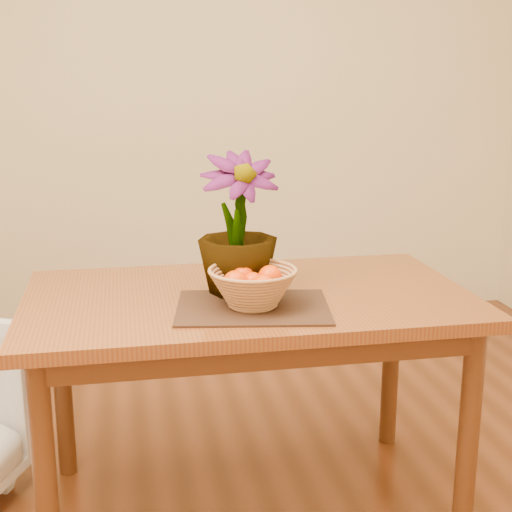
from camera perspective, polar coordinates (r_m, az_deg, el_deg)
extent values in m
cube|color=#FFEBC2|center=(4.09, -5.57, 13.14)|extent=(4.00, 0.02, 2.70)
cube|color=brown|center=(2.26, -0.61, -3.48)|extent=(1.40, 0.80, 0.04)
cube|color=#472510|center=(2.28, -0.61, -4.91)|extent=(1.28, 0.68, 0.08)
cylinder|color=#472510|center=(2.11, -16.52, -16.71)|extent=(0.06, 0.06, 0.71)
cylinder|color=#472510|center=(2.32, 16.62, -13.71)|extent=(0.06, 0.06, 0.71)
cylinder|color=#472510|center=(2.68, -15.23, -9.74)|extent=(0.06, 0.06, 0.71)
cylinder|color=#472510|center=(2.85, 10.74, -8.01)|extent=(0.06, 0.06, 0.71)
cube|color=#371C14|center=(2.11, -0.26, -4.12)|extent=(0.49, 0.40, 0.01)
cylinder|color=#B6814C|center=(2.11, -0.26, -3.93)|extent=(0.13, 0.13, 0.01)
sphere|color=#FC3F04|center=(2.09, -0.26, -2.09)|extent=(0.06, 0.06, 0.06)
sphere|color=#FC3F04|center=(2.12, 1.12, -1.70)|extent=(0.07, 0.07, 0.07)
sphere|color=#FC3F04|center=(2.14, -1.07, -1.63)|extent=(0.07, 0.07, 0.07)
sphere|color=#FC3F04|center=(2.06, -1.69, -2.16)|extent=(0.07, 0.07, 0.07)
sphere|color=#FC3F04|center=(2.04, 0.59, -2.41)|extent=(0.07, 0.07, 0.07)
imported|color=#1A4A15|center=(2.20, -1.47, 2.51)|extent=(0.27, 0.27, 0.44)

